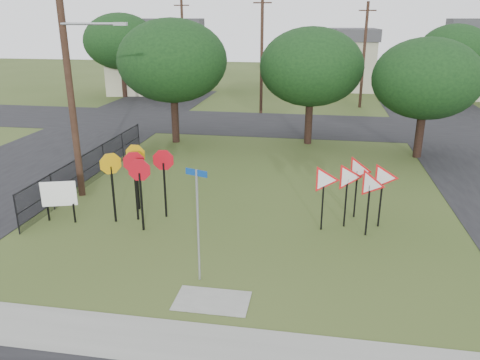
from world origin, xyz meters
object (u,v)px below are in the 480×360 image
object	(u,v)px
street_name_sign	(198,219)
info_board	(59,195)
yield_sign_cluster	(356,180)
stop_sign_cluster	(137,170)

from	to	relation	value
street_name_sign	info_board	size ratio (longest dim) A/B	2.13
yield_sign_cluster	stop_sign_cluster	bearing A→B (deg)	-175.38
street_name_sign	stop_sign_cluster	size ratio (longest dim) A/B	1.26
street_name_sign	yield_sign_cluster	size ratio (longest dim) A/B	1.08
stop_sign_cluster	street_name_sign	bearing A→B (deg)	-49.55
stop_sign_cluster	yield_sign_cluster	size ratio (longest dim) A/B	0.86
yield_sign_cluster	info_board	xyz separation A→B (m)	(-10.69, -1.33, -0.74)
yield_sign_cluster	info_board	world-z (taller)	yield_sign_cluster
stop_sign_cluster	yield_sign_cluster	world-z (taller)	stop_sign_cluster
yield_sign_cluster	info_board	distance (m)	10.80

